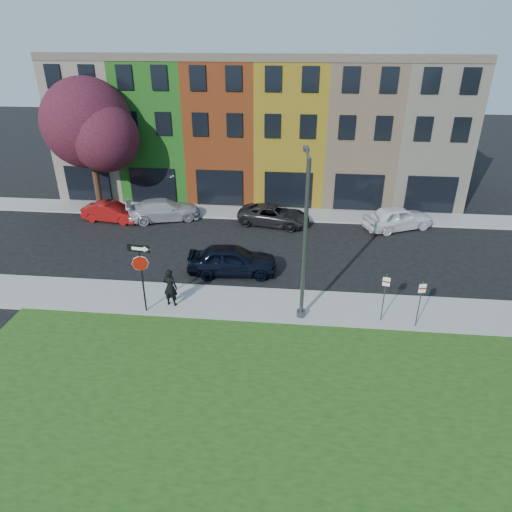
# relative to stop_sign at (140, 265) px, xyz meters

# --- Properties ---
(ground) EXTENTS (120.00, 120.00, 0.00)m
(ground) POSITION_rel_stop_sign_xyz_m (6.06, -1.88, -2.53)
(ground) COLOR black
(ground) RESTS_ON ground
(sidewalk_near) EXTENTS (40.00, 3.00, 0.12)m
(sidewalk_near) POSITION_rel_stop_sign_xyz_m (8.06, 1.12, -2.47)
(sidewalk_near) COLOR gray
(sidewalk_near) RESTS_ON ground
(sidewalk_far) EXTENTS (40.00, 2.40, 0.12)m
(sidewalk_far) POSITION_rel_stop_sign_xyz_m (3.06, 13.12, -2.47)
(sidewalk_far) COLOR gray
(sidewalk_far) RESTS_ON ground
(rowhouse_block) EXTENTS (30.00, 10.12, 10.00)m
(rowhouse_block) POSITION_rel_stop_sign_xyz_m (3.56, 19.30, 2.46)
(rowhouse_block) COLOR beige
(rowhouse_block) RESTS_ON ground
(stop_sign) EXTENTS (1.05, 0.16, 3.40)m
(stop_sign) POSITION_rel_stop_sign_xyz_m (0.00, 0.00, 0.00)
(stop_sign) COLOR black
(stop_sign) RESTS_ON sidewalk_near
(man) EXTENTS (0.83, 0.66, 1.90)m
(man) POSITION_rel_stop_sign_xyz_m (1.06, 0.63, -1.45)
(man) COLOR black
(man) RESTS_ON sidewalk_near
(sedan_near) EXTENTS (2.68, 5.08, 1.63)m
(sedan_near) POSITION_rel_stop_sign_xyz_m (3.47, 4.21, -1.71)
(sedan_near) COLOR black
(sedan_near) RESTS_ON ground
(parked_car_red) EXTENTS (2.45, 4.36, 1.31)m
(parked_car_red) POSITION_rel_stop_sign_xyz_m (-5.89, 10.81, -1.87)
(parked_car_red) COLOR maroon
(parked_car_red) RESTS_ON ground
(parked_car_silver) EXTENTS (5.22, 6.29, 1.45)m
(parked_car_silver) POSITION_rel_stop_sign_xyz_m (-2.39, 11.41, -1.80)
(parked_car_silver) COLOR #AAA9AE
(parked_car_silver) RESTS_ON ground
(parked_car_dark) EXTENTS (3.91, 5.57, 1.33)m
(parked_car_dark) POSITION_rel_stop_sign_xyz_m (5.24, 11.32, -1.86)
(parked_car_dark) COLOR black
(parked_car_dark) RESTS_ON ground
(parked_car_white) EXTENTS (5.33, 6.02, 1.58)m
(parked_car_white) POSITION_rel_stop_sign_xyz_m (13.42, 11.37, -1.74)
(parked_car_white) COLOR white
(parked_car_white) RESTS_ON ground
(street_lamp) EXTENTS (0.46, 2.58, 7.36)m
(street_lamp) POSITION_rel_stop_sign_xyz_m (7.22, 0.49, 1.31)
(street_lamp) COLOR #494B4F
(street_lamp) RESTS_ON sidewalk_near
(parking_sign_a) EXTENTS (0.31, 0.12, 2.36)m
(parking_sign_a) POSITION_rel_stop_sign_xyz_m (10.83, 0.28, -0.95)
(parking_sign_a) COLOR #494B4F
(parking_sign_a) RESTS_ON sidewalk_near
(parking_sign_b) EXTENTS (0.32, 0.11, 2.26)m
(parking_sign_b) POSITION_rel_stop_sign_xyz_m (12.31, 0.01, -1.00)
(parking_sign_b) COLOR #494B4F
(parking_sign_b) RESTS_ON sidewalk_near
(tree_purple) EXTENTS (7.25, 6.34, 9.10)m
(tree_purple) POSITION_rel_stop_sign_xyz_m (-7.51, 12.99, 3.52)
(tree_purple) COLOR black
(tree_purple) RESTS_ON sidewalk_far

